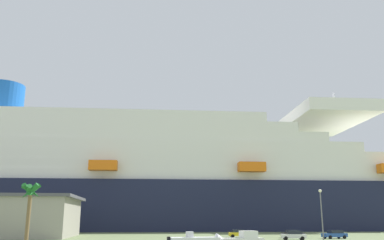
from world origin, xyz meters
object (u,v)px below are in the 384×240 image
pickup_truck (243,240)px  parked_car_black_coupe (293,234)px  street_lamp (321,207)px  parked_car_yellow_taxi (239,233)px  palm_tree (30,196)px  cruise_ship (119,183)px  parked_car_white_van (294,235)px  parked_car_blue_suv (335,234)px

pickup_truck → parked_car_black_coupe: 31.94m
street_lamp → parked_car_black_coupe: (-0.72, 13.23, -4.77)m
pickup_truck → parked_car_yellow_taxi: (5.87, 30.39, -0.21)m
palm_tree → parked_car_yellow_taxi: size_ratio=2.06×
cruise_ship → parked_car_black_coupe: bearing=-55.5°
pickup_truck → parked_car_white_van: (13.73, 19.82, -0.21)m
parked_car_black_coupe → pickup_truck: bearing=-120.5°
cruise_ship → palm_tree: bearing=-95.6°
cruise_ship → street_lamp: bearing=-60.4°
parked_car_yellow_taxi → parked_car_white_van: bearing=-53.3°
pickup_truck → parked_car_black_coupe: size_ratio=1.28×
pickup_truck → parked_car_black_coupe: bearing=59.5°
pickup_truck → palm_tree: 32.14m
parked_car_black_coupe → parked_car_blue_suv: size_ratio=0.94×
palm_tree → cruise_ship: bearing=84.4°
palm_tree → parked_car_white_van: palm_tree is taller
cruise_ship → parked_car_yellow_taxi: (28.63, -53.74, -14.33)m
parked_car_blue_suv → cruise_ship: bearing=127.0°
parked_car_white_van → parked_car_yellow_taxi: bearing=126.7°
street_lamp → parked_car_blue_suv: size_ratio=1.79×
cruise_ship → parked_car_black_coupe: (38.98, -56.61, -14.33)m
palm_tree → parked_car_blue_suv: (53.21, 13.98, -6.18)m
parked_car_white_van → parked_car_blue_suv: (9.33, 3.57, 0.00)m
cruise_ship → palm_tree: 75.52m
street_lamp → pickup_truck: bearing=-139.9°
cruise_ship → parked_car_blue_suv: 77.42m
palm_tree → parked_car_yellow_taxi: bearing=30.2°
cruise_ship → pickup_truck: cruise_ship is taller
parked_car_white_van → parked_car_blue_suv: same height
parked_car_black_coupe → parked_car_yellow_taxi: size_ratio=1.05×
pickup_truck → street_lamp: bearing=40.1°
palm_tree → parked_car_yellow_taxi: (36.01, 20.98, -6.18)m
parked_car_white_van → pickup_truck: bearing=-124.7°
pickup_truck → street_lamp: (16.95, 14.28, 4.56)m
cruise_ship → pickup_truck: 88.29m
parked_car_black_coupe → parked_car_yellow_taxi: same height
parked_car_white_van → parked_car_yellow_taxi: size_ratio=1.07×
parked_car_blue_suv → palm_tree: bearing=-165.3°
pickup_truck → parked_car_yellow_taxi: size_ratio=1.34×
cruise_ship → parked_car_white_van: bearing=-60.4°
street_lamp → parked_car_white_van: 7.99m
street_lamp → parked_car_blue_suv: 11.96m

